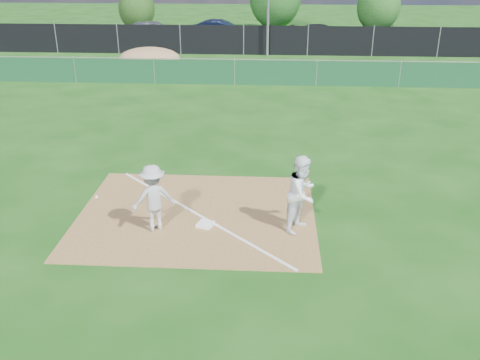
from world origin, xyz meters
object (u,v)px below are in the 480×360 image
tree_right (378,7)px  runner (302,193)px  car_right (322,33)px  first_base (205,224)px  car_mid (221,31)px  car_left (153,32)px  play_at_first (153,198)px  tree_left (137,9)px

tree_right → runner: bearing=-102.8°
tree_right → car_right: bearing=-136.9°
runner → car_right: 28.03m
first_base → car_mid: (-2.19, 27.44, 0.70)m
first_base → car_left: 27.24m
car_mid → car_right: (7.21, 0.47, -0.14)m
car_right → play_at_first: bearing=149.0°
play_at_first → runner: 3.53m
car_left → car_right: bearing=-93.0°
first_base → tree_right: 33.67m
car_left → car_mid: 4.75m
runner → car_right: runner is taller
runner → car_mid: bearing=40.0°
car_left → tree_left: tree_left is taller
first_base → tree_right: bearing=73.4°
play_at_first → tree_right: bearing=71.6°
first_base → car_right: (5.02, 27.92, 0.56)m
play_at_first → car_right: (6.21, 28.15, -0.23)m
car_mid → tree_right: bearing=-61.5°
car_right → tree_right: size_ratio=1.07×
first_base → runner: size_ratio=0.19×
play_at_first → tree_left: (-8.06, 32.14, 0.87)m
first_base → car_right: bearing=79.8°
play_at_first → car_right: bearing=77.6°
car_left → tree_right: tree_right is taller
first_base → play_at_first: play_at_first is taller
tree_right → tree_left: bearing=-179.1°
play_at_first → car_mid: bearing=92.1°
first_base → tree_left: size_ratio=0.11×
play_at_first → tree_right: size_ratio=0.52×
car_mid → car_right: car_mid is taller
car_left → tree_left: (-2.44, 5.55, 0.89)m
car_left → tree_right: 17.48m
car_left → tree_left: bearing=13.3°
runner → car_left: 27.89m
car_mid → tree_left: 8.41m
runner → car_mid: size_ratio=0.42×
play_at_first → car_left: play_at_first is taller
first_base → car_right: car_right is taller
car_right → tree_left: size_ratio=1.25×
car_mid → tree_right: (11.81, 4.77, 1.26)m
car_right → tree_left: tree_left is taller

